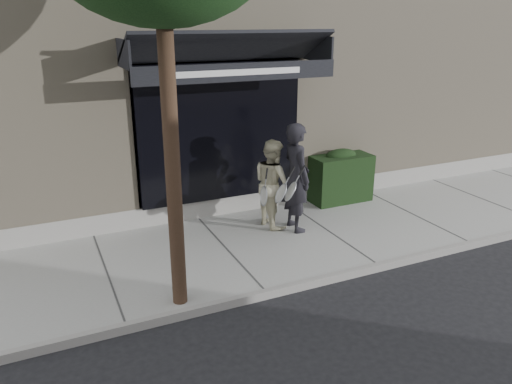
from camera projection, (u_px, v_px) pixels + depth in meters
name	position (u px, v px, depth m)	size (l,w,h in m)	color
ground	(326.00, 235.00, 9.37)	(80.00, 80.00, 0.00)	black
sidewalk	(326.00, 232.00, 9.35)	(20.00, 3.00, 0.12)	gray
curb	(377.00, 267.00, 8.02)	(20.00, 0.10, 0.14)	gray
building_facade	(226.00, 64.00, 12.72)	(14.30, 8.04, 5.64)	tan
hedge	(340.00, 176.00, 10.66)	(1.30, 0.70, 1.14)	black
pedestrian_front	(296.00, 178.00, 9.03)	(0.83, 0.92, 2.00)	black
pedestrian_back	(273.00, 183.00, 9.27)	(0.77, 0.87, 1.66)	beige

